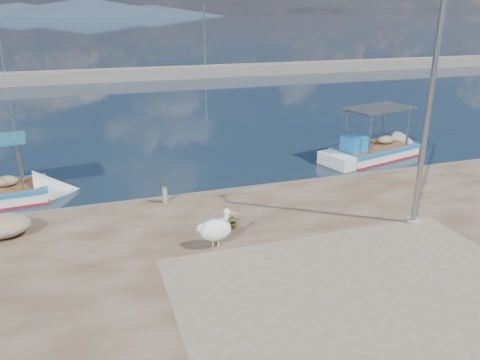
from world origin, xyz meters
name	(u,v)px	position (x,y,z in m)	size (l,w,h in m)	color
ground	(281,265)	(0.00, 0.00, 0.00)	(1400.00, 1400.00, 0.00)	#162635
quay_patch	(372,301)	(1.00, -3.00, 0.50)	(9.00, 7.00, 0.01)	gray
breakwater	(131,74)	(0.00, 40.00, 0.60)	(120.00, 2.20, 7.50)	gray
mountains	(83,8)	(4.39, 650.00, 9.51)	(370.00, 280.00, 22.00)	#28384C
boat_right	(374,153)	(8.48, 8.20, 0.23)	(6.41, 3.49, 2.94)	white
pelican	(216,229)	(-1.73, 0.75, 1.07)	(1.26, 0.86, 1.20)	tan
lamp_post	(426,122)	(4.72, 0.37, 3.80)	(0.44, 0.96, 7.00)	gray
bollard_near	(165,193)	(-2.56, 4.51, 0.86)	(0.22, 0.22, 0.66)	gray
potted_plant	(233,221)	(-0.88, 1.79, 0.72)	(0.40, 0.35, 0.45)	#33722D
net_pile_b	(1,226)	(-7.67, 3.46, 0.82)	(1.67, 1.30, 0.65)	tan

